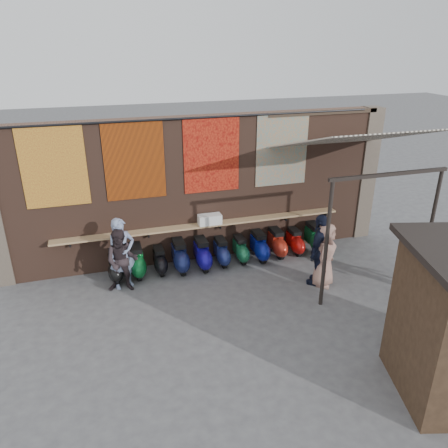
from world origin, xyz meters
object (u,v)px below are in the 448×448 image
Objects in this scene: scooter_stool_0 at (115,266)px; scooter_stool_9 at (295,241)px; scooter_stool_1 at (137,261)px; diner_left at (122,254)px; scooter_stool_2 at (160,261)px; scooter_stool_6 at (240,249)px; shopper_tan at (325,255)px; shopper_grey at (428,264)px; scooter_stool_7 at (259,246)px; scooter_stool_3 at (180,256)px; shopper_navy at (320,250)px; shelf_box at (210,219)px; scooter_stool_5 at (221,252)px; scooter_stool_8 at (277,243)px; diner_right at (122,261)px; scooter_stool_4 at (202,254)px; scooter_stool_10 at (315,238)px.

scooter_stool_0 is 1.07× the size of scooter_stool_9.
diner_left is (-0.38, -0.46, 0.51)m from scooter_stool_1.
scooter_stool_2 is 2.28m from scooter_stool_6.
shopper_tan reaches higher than scooter_stool_9.
scooter_stool_2 is 0.47× the size of shopper_grey.
diner_left is (-0.98, -0.46, 0.58)m from scooter_stool_2.
scooter_stool_9 is (1.14, 0.07, -0.04)m from scooter_stool_7.
scooter_stool_3 is at bearing -178.90° from scooter_stool_9.
diner_left is 1.19× the size of shopper_grey.
scooter_stool_6 is 0.88× the size of scooter_stool_7.
shelf_box is at bearing -83.19° from shopper_navy.
scooter_stool_6 is at bearing -0.27° from scooter_stool_1.
scooter_stool_7 is (1.11, -0.03, 0.03)m from scooter_stool_5.
scooter_stool_8 is (1.92, -0.25, -0.87)m from shelf_box.
diner_right is at bearing -159.97° from shelf_box.
scooter_stool_8 reaches higher than scooter_stool_6.
scooter_stool_0 is 0.52× the size of shopper_grey.
scooter_stool_9 is (0.57, 0.00, -0.03)m from scooter_stool_8.
scooter_stool_4 is 1.17× the size of scooter_stool_6.
scooter_stool_5 is 2.85m from scooter_stool_10.
scooter_stool_1 reaches higher than scooter_stool_8.
scooter_stool_0 is 0.48× the size of shopper_tan.
scooter_stool_5 is at bearing -22.54° from shopper_grey.
diner_right is at bearing -122.14° from scooter_stool_1.
scooter_stool_7 is (1.67, 0.02, -0.01)m from scooter_stool_4.
scooter_stool_6 is (2.87, -0.01, -0.06)m from scooter_stool_1.
scooter_stool_10 is 0.54× the size of diner_right.
scooter_stool_6 is at bearing -18.23° from shelf_box.
shopper_navy reaches higher than shopper_grey.
scooter_stool_2 is 3.39m from scooter_stool_8.
shopper_tan is (4.85, -1.38, -0.08)m from diner_left.
scooter_stool_8 is at bearing 0.62° from scooter_stool_6.
scooter_stool_8 is 1.95m from shopper_tan.
scooter_stool_8 is (1.68, 0.04, 0.02)m from scooter_stool_5.
shopper_grey is at bearing -36.68° from scooter_stool_6.
shopper_tan is at bearing -75.26° from scooter_stool_8.
scooter_stool_2 is at bearing 7.47° from diner_left.
shelf_box reaches higher than scooter_stool_4.
scooter_stool_2 is at bearing 0.09° from scooter_stool_1.
scooter_stool_10 is 0.47× the size of shopper_navy.
shopper_navy is (4.75, -1.27, 0.02)m from diner_left.
scooter_stool_3 reaches higher than scooter_stool_4.
scooter_stool_8 is at bearing -0.02° from scooter_stool_1.
diner_left is (-5.54, -0.38, 0.50)m from scooter_stool_10.
scooter_stool_5 is (0.24, -0.29, -0.89)m from shelf_box.
scooter_stool_7 is at bearing -5.96° from scooter_stool_6.
scooter_stool_9 is 1.91m from shopper_tan.
diner_left reaches higher than diner_right.
scooter_stool_4 reaches higher than scooter_stool_0.
shopper_navy is at bearing -39.33° from scooter_stool_5.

